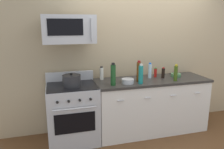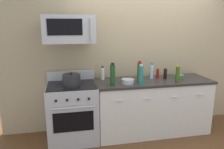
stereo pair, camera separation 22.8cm
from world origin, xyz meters
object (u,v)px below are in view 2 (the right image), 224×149
at_px(bottle_wine_amber, 139,72).
at_px(bottle_olive_oil, 177,74).
at_px(range_oven, 73,112).
at_px(bowl_green_glaze, 179,76).
at_px(bottle_vinegar_white, 103,73).
at_px(bottle_soy_sauce_dark, 165,74).
at_px(bottle_wine_green, 113,75).
at_px(bottle_sparkling_teal, 141,75).
at_px(stockpot, 72,80).
at_px(microwave, 69,29).
at_px(bottle_hot_sauce_red, 158,73).
at_px(bowl_steel_prep, 128,81).
at_px(bottle_water_clear, 152,71).

distance_m(bottle_wine_amber, bottle_olive_oil, 0.60).
bearing_deg(range_oven, bowl_green_glaze, 1.80).
relative_size(bottle_vinegar_white, bottle_soy_sauce_dark, 1.20).
distance_m(bottle_wine_green, bottle_vinegar_white, 0.39).
xyz_separation_m(bottle_vinegar_white, bottle_sparkling_teal, (0.53, -0.41, 0.04)).
bearing_deg(bottle_wine_green, bottle_wine_amber, 12.95).
bearing_deg(stockpot, bottle_soy_sauce_dark, 3.07).
bearing_deg(bottle_sparkling_teal, microwave, 166.78).
bearing_deg(stockpot, bottle_vinegar_white, 26.82).
bearing_deg(bottle_hot_sauce_red, range_oven, -174.96).
height_order(microwave, stockpot, microwave).
relative_size(bowl_steel_prep, stockpot, 0.72).
height_order(bottle_soy_sauce_dark, bowl_steel_prep, bottle_soy_sauce_dark).
xyz_separation_m(bottle_hot_sauce_red, stockpot, (-1.46, -0.18, 0.01)).
xyz_separation_m(range_oven, bottle_sparkling_teal, (1.04, -0.20, 0.60)).
bearing_deg(microwave, bottle_water_clear, 2.28).
distance_m(microwave, bowl_steel_prep, 1.18).
bearing_deg(bottle_water_clear, bottle_olive_oil, -42.43).
xyz_separation_m(bottle_water_clear, stockpot, (-1.34, -0.15, -0.04)).
xyz_separation_m(bottle_vinegar_white, bowl_steel_prep, (0.34, -0.34, -0.07)).
bearing_deg(bottle_wine_green, bottle_vinegar_white, 103.87).
distance_m(bottle_wine_green, bottle_water_clear, 0.78).
bearing_deg(range_oven, bottle_soy_sauce_dark, 1.10).
xyz_separation_m(bottle_soy_sauce_dark, bowl_green_glaze, (0.27, 0.03, -0.06)).
height_order(microwave, bottle_wine_amber, microwave).
distance_m(range_oven, stockpot, 0.54).
relative_size(range_oven, bottle_soy_sauce_dark, 5.78).
xyz_separation_m(bottle_water_clear, bowl_steel_prep, (-0.48, -0.23, -0.09)).
bearing_deg(stockpot, bottle_sparkling_teal, -8.00).
height_order(microwave, bottle_water_clear, microwave).
relative_size(bottle_vinegar_white, bottle_sparkling_teal, 0.72).
relative_size(bottle_water_clear, bottle_olive_oil, 0.98).
bearing_deg(range_oven, bottle_vinegar_white, 21.90).
height_order(microwave, bottle_hot_sauce_red, microwave).
bearing_deg(bottle_soy_sauce_dark, bottle_wine_amber, -169.33).
distance_m(microwave, bottle_olive_oil, 1.81).
relative_size(bowl_steel_prep, bowl_green_glaze, 1.11).
bearing_deg(stockpot, range_oven, 90.00).
xyz_separation_m(range_oven, bottle_olive_oil, (1.65, -0.19, 0.58)).
bearing_deg(microwave, bottle_wine_green, -19.22).
bearing_deg(bowl_green_glaze, bottle_wine_green, -169.52).
bearing_deg(bottle_sparkling_teal, bottle_wine_green, 175.68).
bearing_deg(bottle_wine_green, bottle_water_clear, 19.95).
xyz_separation_m(bottle_water_clear, bottle_soy_sauce_dark, (0.21, -0.07, -0.04)).
bearing_deg(bottle_wine_green, bowl_steel_prep, 8.51).
relative_size(bottle_olive_oil, stockpot, 1.01).
bearing_deg(bowl_steel_prep, bottle_olive_oil, -4.46).
bearing_deg(bottle_soy_sauce_dark, microwave, 179.45).
relative_size(microwave, bottle_wine_green, 2.17).
relative_size(bottle_hot_sauce_red, bottle_sparkling_teal, 0.53).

